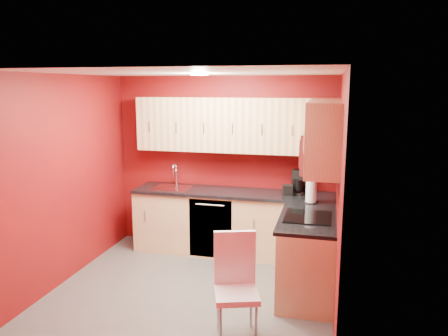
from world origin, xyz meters
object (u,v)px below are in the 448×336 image
at_px(sink, 172,185).
at_px(dining_chair, 237,288).
at_px(paper_towel, 311,190).
at_px(microwave, 321,152).
at_px(napkin_holder, 288,190).
at_px(coffee_maker, 298,182).

bearing_deg(sink, dining_chair, -55.94).
bearing_deg(dining_chair, paper_towel, 53.15).
xyz_separation_m(microwave, napkin_holder, (-0.43, 0.95, -0.68)).
relative_size(coffee_maker, napkin_holder, 2.27).
distance_m(microwave, sink, 2.43).
height_order(napkin_holder, paper_towel, paper_towel).
height_order(coffee_maker, dining_chair, coffee_maker).
relative_size(napkin_holder, paper_towel, 0.44).
xyz_separation_m(sink, coffee_maker, (1.78, 0.07, 0.12)).
distance_m(paper_towel, dining_chair, 1.90).
bearing_deg(sink, napkin_holder, -1.87).
bearing_deg(paper_towel, coffee_maker, 115.64).
bearing_deg(microwave, dining_chair, -123.02).
bearing_deg(paper_towel, sink, 169.81).
distance_m(microwave, dining_chair, 1.72).
xyz_separation_m(coffee_maker, dining_chair, (-0.38, -2.14, -0.57)).
distance_m(microwave, paper_towel, 0.88).
bearing_deg(paper_towel, dining_chair, -108.90).
relative_size(napkin_holder, dining_chair, 0.14).
relative_size(sink, napkin_holder, 3.75).
distance_m(sink, napkin_holder, 1.67).
height_order(microwave, napkin_holder, microwave).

